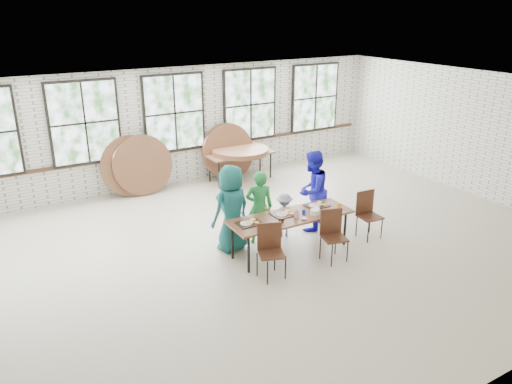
# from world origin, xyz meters

# --- Properties ---
(room) EXTENTS (12.00, 12.00, 12.00)m
(room) POSITION_xyz_m (0.00, 4.44, 1.83)
(room) COLOR #B6AB91
(room) RESTS_ON ground
(dining_table) EXTENTS (2.42, 0.86, 0.74)m
(dining_table) POSITION_xyz_m (0.34, -0.30, 0.69)
(dining_table) COLOR brown
(dining_table) RESTS_ON ground
(chair_near_left) EXTENTS (0.53, 0.53, 0.95)m
(chair_near_left) POSITION_xyz_m (-0.46, -0.85, 0.56)
(chair_near_left) COLOR #462517
(chair_near_left) RESTS_ON ground
(chair_near_right) EXTENTS (0.51, 0.50, 0.95)m
(chair_near_right) POSITION_xyz_m (0.85, -0.91, 0.56)
(chair_near_right) COLOR #462517
(chair_near_right) RESTS_ON ground
(chair_spare) EXTENTS (0.45, 0.44, 0.95)m
(chair_spare) POSITION_xyz_m (2.06, -0.51, 0.56)
(chair_spare) COLOR #462517
(chair_spare) RESTS_ON ground
(adult_teal) EXTENTS (0.92, 0.71, 1.68)m
(adult_teal) POSITION_xyz_m (-0.56, 0.35, 0.84)
(adult_teal) COLOR #18565D
(adult_teal) RESTS_ON ground
(adult_green) EXTENTS (0.63, 0.53, 1.48)m
(adult_green) POSITION_xyz_m (0.04, 0.35, 0.74)
(adult_green) COLOR #22813A
(adult_green) RESTS_ON ground
(toddler) EXTENTS (0.67, 0.54, 0.91)m
(toddler) POSITION_xyz_m (0.63, 0.35, 0.46)
(toddler) COLOR #181239
(toddler) RESTS_ON ground
(adult_blue) EXTENTS (1.01, 0.92, 1.69)m
(adult_blue) POSITION_xyz_m (1.31, 0.35, 0.84)
(adult_blue) COLOR #1E1CC7
(adult_blue) RESTS_ON ground
(storage_table) EXTENTS (1.82, 0.80, 0.74)m
(storage_table) POSITION_xyz_m (1.56, 3.86, 0.69)
(storage_table) COLOR brown
(storage_table) RESTS_ON ground
(tabletop_clutter) EXTENTS (2.11, 0.63, 0.11)m
(tabletop_clutter) POSITION_xyz_m (0.41, -0.32, 0.77)
(tabletop_clutter) COLOR black
(tabletop_clutter) RESTS_ON dining_table
(round_tops_stacked) EXTENTS (1.50, 1.50, 0.13)m
(round_tops_stacked) POSITION_xyz_m (1.56, 3.86, 0.80)
(round_tops_stacked) COLOR brown
(round_tops_stacked) RESTS_ON storage_table
(round_tops_leaning) EXTENTS (4.15, 0.50, 1.48)m
(round_tops_leaning) POSITION_xyz_m (0.12, 4.20, 0.74)
(round_tops_leaning) COLOR brown
(round_tops_leaning) RESTS_ON ground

